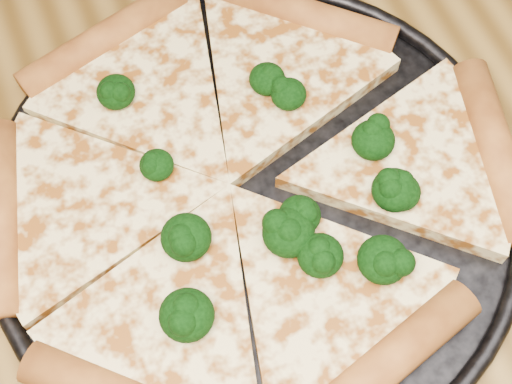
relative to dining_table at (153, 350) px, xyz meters
name	(u,v)px	position (x,y,z in m)	size (l,w,h in m)	color
dining_table	(153,350)	(0.00, 0.00, 0.00)	(1.20, 0.90, 0.75)	brown
pizza_pan	(256,197)	(0.11, 0.05, 0.10)	(0.40, 0.40, 0.02)	black
pizza	(238,185)	(0.10, 0.06, 0.11)	(0.42, 0.39, 0.03)	#FAE699
broccoli_florets	(285,205)	(0.12, 0.03, 0.12)	(0.21, 0.23, 0.03)	black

